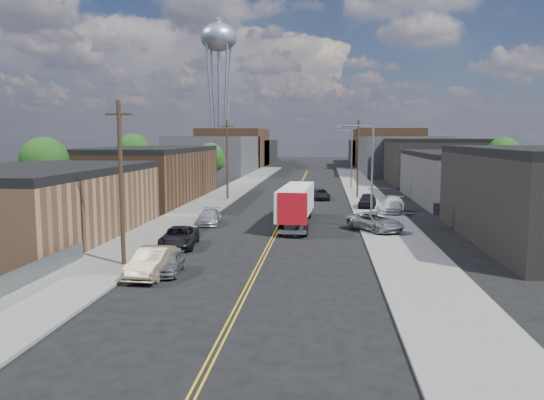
% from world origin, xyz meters
% --- Properties ---
extents(ground, '(260.00, 260.00, 0.00)m').
position_xyz_m(ground, '(0.00, 60.00, 0.00)').
color(ground, black).
rests_on(ground, ground).
extents(centerline, '(0.32, 120.00, 0.01)m').
position_xyz_m(centerline, '(0.00, 45.00, 0.01)').
color(centerline, gold).
rests_on(centerline, ground).
extents(sidewalk_left, '(5.00, 140.00, 0.15)m').
position_xyz_m(sidewalk_left, '(-9.50, 45.00, 0.07)').
color(sidewalk_left, slate).
rests_on(sidewalk_left, ground).
extents(sidewalk_right, '(5.00, 140.00, 0.15)m').
position_xyz_m(sidewalk_right, '(9.50, 45.00, 0.07)').
color(sidewalk_right, slate).
rests_on(sidewalk_right, ground).
extents(warehouse_tan, '(12.00, 22.00, 5.60)m').
position_xyz_m(warehouse_tan, '(-18.00, 18.00, 2.80)').
color(warehouse_tan, '#936444').
rests_on(warehouse_tan, ground).
extents(warehouse_brown, '(12.00, 26.00, 6.60)m').
position_xyz_m(warehouse_brown, '(-18.00, 44.00, 3.30)').
color(warehouse_brown, '#543621').
rests_on(warehouse_brown, ground).
extents(industrial_right_b, '(14.00, 24.00, 6.10)m').
position_xyz_m(industrial_right_b, '(22.00, 46.00, 3.05)').
color(industrial_right_b, '#313134').
rests_on(industrial_right_b, ground).
extents(industrial_right_c, '(14.00, 22.00, 7.60)m').
position_xyz_m(industrial_right_c, '(22.00, 72.00, 3.80)').
color(industrial_right_c, black).
rests_on(industrial_right_c, ground).
extents(skyline_left_a, '(16.00, 30.00, 8.00)m').
position_xyz_m(skyline_left_a, '(-20.00, 95.00, 4.00)').
color(skyline_left_a, '#313134').
rests_on(skyline_left_a, ground).
extents(skyline_right_a, '(16.00, 30.00, 8.00)m').
position_xyz_m(skyline_right_a, '(20.00, 95.00, 4.00)').
color(skyline_right_a, '#313134').
rests_on(skyline_right_a, ground).
extents(skyline_left_b, '(16.00, 26.00, 10.00)m').
position_xyz_m(skyline_left_b, '(-20.00, 120.00, 5.00)').
color(skyline_left_b, '#543621').
rests_on(skyline_left_b, ground).
extents(skyline_right_b, '(16.00, 26.00, 10.00)m').
position_xyz_m(skyline_right_b, '(20.00, 120.00, 5.00)').
color(skyline_right_b, '#543621').
rests_on(skyline_right_b, ground).
extents(skyline_left_c, '(16.00, 40.00, 7.00)m').
position_xyz_m(skyline_left_c, '(-20.00, 140.00, 3.50)').
color(skyline_left_c, black).
rests_on(skyline_left_c, ground).
extents(skyline_right_c, '(16.00, 40.00, 7.00)m').
position_xyz_m(skyline_right_c, '(20.00, 140.00, 3.50)').
color(skyline_right_c, black).
rests_on(skyline_right_c, ground).
extents(water_tower, '(9.00, 9.00, 36.90)m').
position_xyz_m(water_tower, '(-22.00, 110.00, 30.65)').
color(water_tower, gray).
rests_on(water_tower, ground).
extents(streetlight_near, '(3.39, 0.25, 9.00)m').
position_xyz_m(streetlight_near, '(7.60, 25.00, 5.33)').
color(streetlight_near, gray).
rests_on(streetlight_near, ground).
extents(streetlight_far, '(3.39, 0.25, 9.00)m').
position_xyz_m(streetlight_far, '(7.60, 60.00, 5.33)').
color(streetlight_far, gray).
rests_on(streetlight_far, ground).
extents(utility_pole_left_near, '(1.60, 0.26, 10.00)m').
position_xyz_m(utility_pole_left_near, '(-8.20, 10.00, 5.14)').
color(utility_pole_left_near, black).
rests_on(utility_pole_left_near, ground).
extents(utility_pole_left_far, '(1.60, 0.26, 10.00)m').
position_xyz_m(utility_pole_left_far, '(-8.20, 45.00, 5.14)').
color(utility_pole_left_far, black).
rests_on(utility_pole_left_far, ground).
extents(utility_pole_right, '(1.60, 0.26, 10.00)m').
position_xyz_m(utility_pole_right, '(8.20, 48.00, 5.14)').
color(utility_pole_right, black).
rests_on(utility_pole_right, ground).
extents(chainlink_fence, '(0.05, 16.00, 1.22)m').
position_xyz_m(chainlink_fence, '(-11.50, 3.50, 0.66)').
color(chainlink_fence, slate).
rests_on(chainlink_fence, ground).
extents(tree_left_near, '(4.85, 4.76, 7.91)m').
position_xyz_m(tree_left_near, '(-23.94, 30.00, 5.18)').
color(tree_left_near, black).
rests_on(tree_left_near, ground).
extents(tree_left_mid, '(5.10, 5.04, 8.37)m').
position_xyz_m(tree_left_mid, '(-23.94, 55.00, 5.48)').
color(tree_left_mid, black).
rests_on(tree_left_mid, ground).
extents(tree_left_far, '(4.35, 4.20, 6.97)m').
position_xyz_m(tree_left_far, '(-13.94, 62.00, 4.57)').
color(tree_left_far, black).
rests_on(tree_left_far, ground).
extents(tree_right_far, '(4.85, 4.76, 7.91)m').
position_xyz_m(tree_right_far, '(30.06, 60.00, 5.18)').
color(tree_right_far, black).
rests_on(tree_right_far, ground).
extents(semi_truck, '(2.90, 13.79, 3.58)m').
position_xyz_m(semi_truck, '(1.50, 26.76, 2.03)').
color(semi_truck, silver).
rests_on(semi_truck, ground).
extents(car_left_a, '(1.80, 3.91, 1.30)m').
position_xyz_m(car_left_a, '(-5.00, 8.60, 0.65)').
color(car_left_a, gray).
rests_on(car_left_a, ground).
extents(car_left_b, '(1.94, 4.98, 1.62)m').
position_xyz_m(car_left_b, '(-5.70, 8.00, 0.81)').
color(car_left_b, '#8C785B').
rests_on(car_left_b, ground).
extents(car_left_c, '(2.96, 5.41, 1.44)m').
position_xyz_m(car_left_c, '(-6.40, 16.00, 0.72)').
color(car_left_c, black).
rests_on(car_left_c, ground).
extents(car_left_d, '(2.25, 4.75, 1.34)m').
position_xyz_m(car_left_d, '(-6.40, 26.00, 0.67)').
color(car_left_d, '#B9BBBF').
rests_on(car_left_d, ground).
extents(car_right_lot_a, '(5.00, 5.84, 1.49)m').
position_xyz_m(car_right_lot_a, '(8.20, 23.36, 0.90)').
color(car_right_lot_a, '#939698').
rests_on(car_right_lot_a, sidewalk_right).
extents(car_right_lot_b, '(3.24, 5.52, 1.50)m').
position_xyz_m(car_right_lot_b, '(11.00, 34.48, 0.90)').
color(car_right_lot_b, silver).
rests_on(car_right_lot_b, sidewalk_right).
extents(car_right_lot_c, '(2.45, 4.75, 1.55)m').
position_xyz_m(car_right_lot_c, '(8.72, 38.30, 0.92)').
color(car_right_lot_c, black).
rests_on(car_right_lot_c, sidewalk_right).
extents(car_ahead_truck, '(2.74, 4.95, 1.31)m').
position_xyz_m(car_ahead_truck, '(3.43, 46.31, 0.66)').
color(car_ahead_truck, black).
rests_on(car_ahead_truck, ground).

